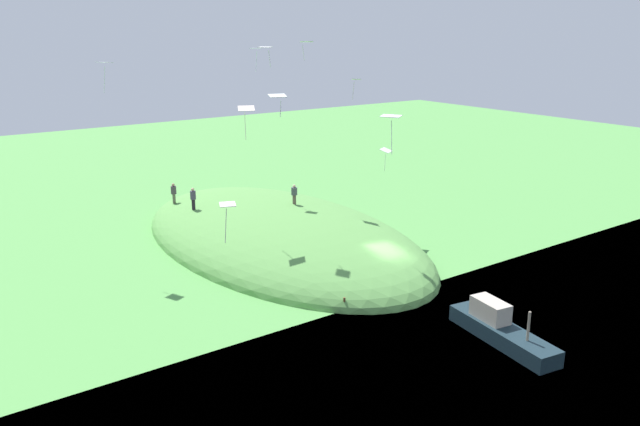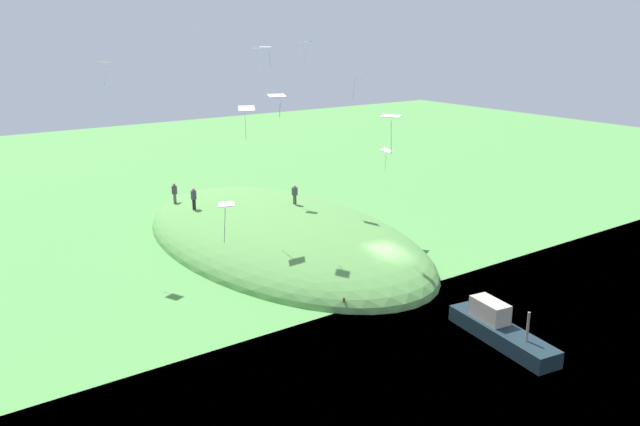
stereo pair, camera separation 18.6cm
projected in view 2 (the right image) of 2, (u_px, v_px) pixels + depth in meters
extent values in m
plane|color=#539748|center=(389.00, 278.00, 43.67)|extent=(160.00, 160.00, 0.00)
ellipsoid|color=#5A9648|center=(279.00, 241.00, 51.18)|extent=(31.44, 17.11, 5.72)
cube|color=#172931|center=(502.00, 335.00, 34.55)|extent=(7.24, 2.63, 0.90)
cube|color=#AAA192|center=(490.00, 310.00, 35.18)|extent=(2.36, 1.44, 1.11)
cylinder|color=gray|center=(528.00, 327.00, 32.69)|extent=(0.14, 0.14, 1.60)
cube|color=brown|center=(295.00, 199.00, 51.09)|extent=(0.27, 0.17, 0.76)
cylinder|color=#43484D|center=(295.00, 191.00, 50.90)|extent=(0.52, 0.52, 0.60)
sphere|color=beige|center=(295.00, 186.00, 50.78)|extent=(0.23, 0.23, 0.23)
cube|color=black|center=(194.00, 204.00, 51.85)|extent=(0.28, 0.26, 0.87)
cylinder|color=#423850|center=(194.00, 195.00, 51.63)|extent=(0.63, 0.63, 0.69)
sphere|color=tan|center=(193.00, 189.00, 51.50)|extent=(0.26, 0.26, 0.26)
cube|color=#5A5647|center=(175.00, 199.00, 55.63)|extent=(0.25, 0.29, 0.86)
cylinder|color=#413640|center=(174.00, 190.00, 55.42)|extent=(0.63, 0.63, 0.68)
sphere|color=#9D6F5E|center=(174.00, 185.00, 55.28)|extent=(0.26, 0.26, 0.26)
cube|color=white|center=(356.00, 79.00, 43.39)|extent=(0.74, 0.73, 0.10)
cylinder|color=white|center=(354.00, 91.00, 43.47)|extent=(0.08, 0.15, 1.19)
cube|color=white|center=(105.00, 62.00, 43.11)|extent=(1.22, 1.06, 0.07)
cylinder|color=white|center=(105.00, 80.00, 43.44)|extent=(0.20, 0.29, 1.75)
cube|color=silver|center=(265.00, 47.00, 42.43)|extent=(1.04, 0.99, 0.06)
cylinder|color=silver|center=(270.00, 59.00, 42.68)|extent=(0.07, 0.14, 1.09)
cube|color=white|center=(391.00, 116.00, 36.30)|extent=(1.38, 1.27, 0.08)
cylinder|color=white|center=(391.00, 137.00, 36.80)|extent=(0.23, 0.11, 1.92)
cube|color=white|center=(256.00, 48.00, 51.20)|extent=(1.04, 1.01, 0.04)
cylinder|color=white|center=(257.00, 61.00, 51.70)|extent=(0.18, 0.26, 1.60)
cube|color=silver|center=(386.00, 150.00, 49.92)|extent=(1.20, 1.33, 0.27)
cylinder|color=silver|center=(386.00, 163.00, 50.22)|extent=(0.12, 0.04, 1.42)
cube|color=white|center=(277.00, 96.00, 33.52)|extent=(0.86, 1.04, 0.14)
cylinder|color=white|center=(280.00, 109.00, 33.48)|extent=(0.10, 0.05, 0.86)
cube|color=white|center=(226.00, 204.00, 30.26)|extent=(0.76, 0.89, 0.14)
cylinder|color=white|center=(225.00, 226.00, 30.60)|extent=(0.27, 0.06, 1.77)
cube|color=#F6DDD2|center=(246.00, 108.00, 43.04)|extent=(1.14, 1.31, 0.29)
cylinder|color=#F6DDD2|center=(245.00, 126.00, 43.50)|extent=(0.17, 0.13, 1.90)
cube|color=silver|center=(307.00, 42.00, 50.78)|extent=(1.15, 1.27, 0.09)
cylinder|color=silver|center=(304.00, 53.00, 50.93)|extent=(0.18, 0.12, 1.20)
cylinder|color=brown|center=(344.00, 305.00, 38.33)|extent=(0.14, 0.14, 0.90)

